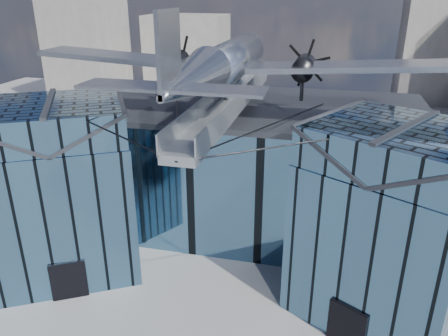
# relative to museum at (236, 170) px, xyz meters

# --- Properties ---
(ground_plane) EXTENTS (120.00, 120.00, 0.00)m
(ground_plane) POSITION_rel_museum_xyz_m (-0.00, -5.82, -5.54)
(ground_plane) COLOR gray
(museum) EXTENTS (32.88, 24.50, 17.60)m
(museum) POSITION_rel_museum_xyz_m (0.00, 0.00, 0.00)
(museum) COLOR #446C8B
(museum) RESTS_ON ground
(bg_towers) EXTENTS (77.00, 24.50, 26.00)m
(bg_towers) POSITION_rel_museum_xyz_m (1.45, 44.67, 4.47)
(bg_towers) COLOR gray
(bg_towers) RESTS_ON ground
(tree_plaza_w) EXTENTS (5.10, 5.10, 6.02)m
(tree_plaza_w) POSITION_rel_museum_xyz_m (-15.70, -6.47, -1.47)
(tree_plaza_w) COLOR black
(tree_plaza_w) RESTS_ON ground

